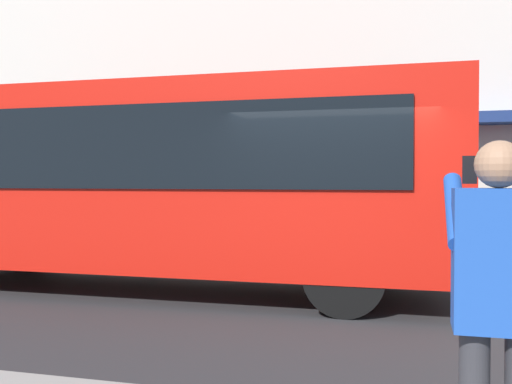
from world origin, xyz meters
TOP-DOWN VIEW (x-y plane):
  - ground_plane at (0.00, 0.00)m, footprint 60.00×60.00m
  - red_bus at (2.87, -0.73)m, footprint 9.05×2.54m
  - pedestrian_photographer at (-1.33, 4.54)m, footprint 0.53×0.52m

SIDE VIEW (x-z plane):
  - ground_plane at x=0.00m, z-range 0.00..0.00m
  - pedestrian_photographer at x=-1.33m, z-range 0.29..1.99m
  - red_bus at x=2.87m, z-range 0.14..3.22m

